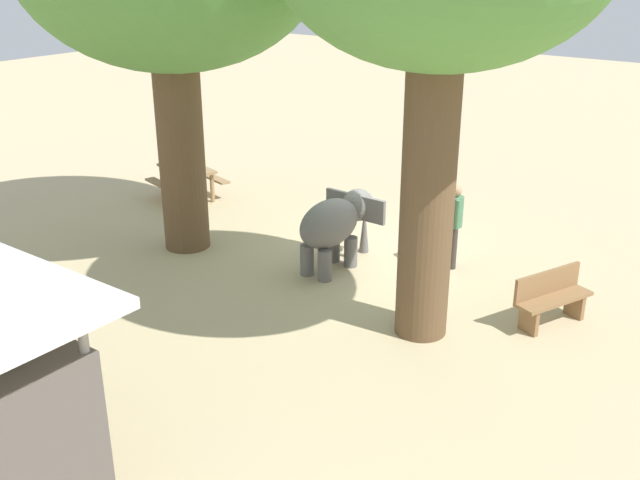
{
  "coord_description": "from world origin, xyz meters",
  "views": [
    {
      "loc": [
        -7.08,
        11.32,
        5.67
      ],
      "look_at": [
        0.14,
        1.52,
        0.8
      ],
      "focal_mm": 41.35,
      "sensor_mm": 36.0,
      "label": 1
    }
  ],
  "objects_px": {
    "person_handler": "(454,220)",
    "picnic_table_near": "(187,175)",
    "wooden_bench": "(551,296)",
    "elephant": "(336,223)"
  },
  "relations": [
    {
      "from": "picnic_table_near",
      "to": "wooden_bench",
      "type": "bearing_deg",
      "value": 8.51
    },
    {
      "from": "person_handler",
      "to": "picnic_table_near",
      "type": "bearing_deg",
      "value": -40.02
    },
    {
      "from": "elephant",
      "to": "wooden_bench",
      "type": "xyz_separation_m",
      "value": [
        -4.06,
        -0.21,
        -0.41
      ]
    },
    {
      "from": "wooden_bench",
      "to": "picnic_table_near",
      "type": "relative_size",
      "value": 0.79
    },
    {
      "from": "wooden_bench",
      "to": "picnic_table_near",
      "type": "bearing_deg",
      "value": -73.97
    },
    {
      "from": "elephant",
      "to": "wooden_bench",
      "type": "bearing_deg",
      "value": -85.39
    },
    {
      "from": "elephant",
      "to": "person_handler",
      "type": "distance_m",
      "value": 2.19
    },
    {
      "from": "wooden_bench",
      "to": "elephant",
      "type": "bearing_deg",
      "value": -64.78
    },
    {
      "from": "person_handler",
      "to": "wooden_bench",
      "type": "relative_size",
      "value": 1.12
    },
    {
      "from": "person_handler",
      "to": "picnic_table_near",
      "type": "distance_m",
      "value": 6.98
    }
  ]
}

